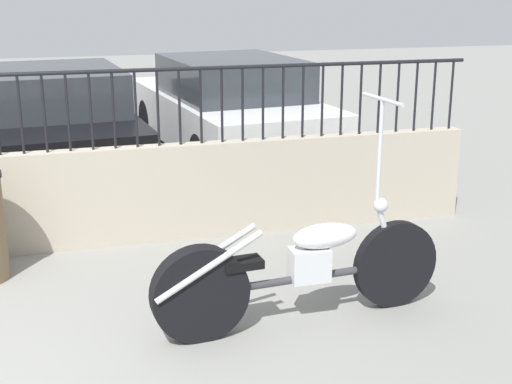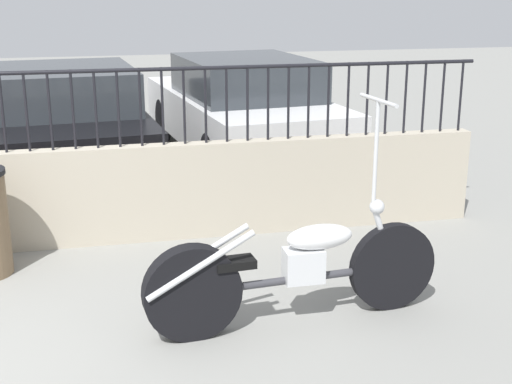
# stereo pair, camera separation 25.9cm
# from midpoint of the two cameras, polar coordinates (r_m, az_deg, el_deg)

# --- Properties ---
(motorcycle_dark_grey) EXTENTS (2.19, 0.52, 1.60)m
(motorcycle_dark_grey) POSITION_cam_midpoint_polar(r_m,az_deg,el_deg) (5.04, 3.52, -6.43)
(motorcycle_dark_grey) COLOR black
(motorcycle_dark_grey) RESTS_ON ground_plane
(car_black) EXTENTS (2.17, 4.33, 1.34)m
(car_black) POSITION_cam_midpoint_polar(r_m,az_deg,el_deg) (9.40, -14.03, 5.71)
(car_black) COLOR black
(car_black) RESTS_ON ground_plane
(car_white) EXTENTS (2.23, 4.44, 1.38)m
(car_white) POSITION_cam_midpoint_polar(r_m,az_deg,el_deg) (9.83, -0.36, 6.78)
(car_white) COLOR black
(car_white) RESTS_ON ground_plane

